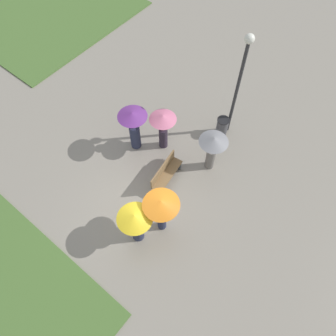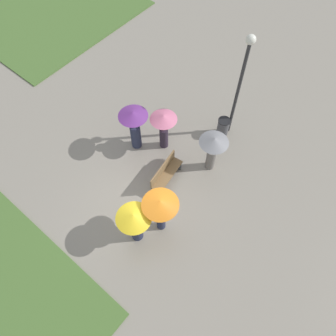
{
  "view_description": "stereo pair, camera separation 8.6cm",
  "coord_description": "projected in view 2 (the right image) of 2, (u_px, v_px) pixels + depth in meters",
  "views": [
    {
      "loc": [
        -3.18,
        -3.68,
        10.62
      ],
      "look_at": [
        1.47,
        0.06,
        0.88
      ],
      "focal_mm": 35.0,
      "sensor_mm": 36.0,
      "label": 1
    },
    {
      "loc": [
        -3.12,
        -3.74,
        10.62
      ],
      "look_at": [
        1.47,
        0.06,
        0.88
      ],
      "focal_mm": 35.0,
      "sensor_mm": 36.0,
      "label": 2
    }
  ],
  "objects": [
    {
      "name": "crowd_person_yellow",
      "position": [
        135.0,
        222.0,
        10.0
      ],
      "size": [
        1.11,
        1.11,
        1.75
      ],
      "rotation": [
        0.0,
        0.0,
        3.87
      ],
      "color": "#282D47",
      "rests_on": "ground_plane"
    },
    {
      "name": "ground_plane",
      "position": [
        143.0,
        209.0,
        11.56
      ],
      "size": [
        90.0,
        90.0,
        0.0
      ],
      "primitive_type": "plane",
      "color": "gray"
    },
    {
      "name": "crowd_person_orange",
      "position": [
        160.0,
        207.0,
        9.93
      ],
      "size": [
        1.16,
        1.16,
        1.95
      ],
      "rotation": [
        0.0,
        0.0,
        5.83
      ],
      "color": "#282D47",
      "rests_on": "ground_plane"
    },
    {
      "name": "crowd_person_grey",
      "position": [
        213.0,
        147.0,
        11.42
      ],
      "size": [
        1.04,
        1.04,
        1.76
      ],
      "rotation": [
        0.0,
        0.0,
        3.85
      ],
      "color": "slate",
      "rests_on": "ground_plane"
    },
    {
      "name": "lamp_post",
      "position": [
        242.0,
        77.0,
        10.96
      ],
      "size": [
        0.32,
        0.32,
        4.48
      ],
      "color": "#2D2D30",
      "rests_on": "ground_plane"
    },
    {
      "name": "crowd_person_purple",
      "position": [
        134.0,
        125.0,
        11.94
      ],
      "size": [
        1.08,
        1.08,
        1.94
      ],
      "rotation": [
        0.0,
        0.0,
        6.18
      ],
      "color": "#282D47",
      "rests_on": "ground_plane"
    },
    {
      "name": "lawn_patch_far",
      "position": [
        51.0,
        11.0,
        17.6
      ],
      "size": [
        8.28,
        7.64,
        0.06
      ],
      "color": "#4C7033",
      "rests_on": "ground_plane"
    },
    {
      "name": "trash_bin",
      "position": [
        223.0,
        127.0,
        12.97
      ],
      "size": [
        0.49,
        0.49,
        0.81
      ],
      "color": "#4C4C51",
      "rests_on": "ground_plane"
    },
    {
      "name": "park_bench",
      "position": [
        165.0,
        173.0,
        11.8
      ],
      "size": [
        1.59,
        0.63,
        0.9
      ],
      "rotation": [
        0.0,
        0.0,
        0.14
      ],
      "color": "brown",
      "rests_on": "ground_plane"
    },
    {
      "name": "crowd_person_pink",
      "position": [
        164.0,
        125.0,
        11.95
      ],
      "size": [
        0.99,
        0.99,
        1.78
      ],
      "rotation": [
        0.0,
        0.0,
        4.94
      ],
      "color": "#2D2333",
      "rests_on": "ground_plane"
    }
  ]
}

